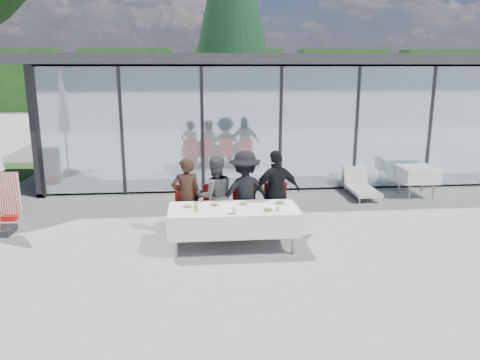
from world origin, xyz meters
name	(u,v)px	position (x,y,z in m)	size (l,w,h in m)	color
ground	(260,254)	(0.00, 0.00, 0.00)	(90.00, 90.00, 0.00)	gray
pavilion	(288,97)	(2.00, 8.16, 2.15)	(14.80, 8.80, 3.44)	gray
treeline	(183,80)	(-2.00, 28.00, 2.20)	(62.50, 2.00, 4.40)	#153611
dining_table	(234,220)	(-0.44, 0.31, 0.54)	(2.26, 0.96, 0.75)	white
diner_a	(186,197)	(-1.27, 1.03, 0.76)	(0.56, 0.56, 1.53)	#311E16
diner_chair_a	(187,208)	(-1.27, 1.06, 0.54)	(0.44, 0.44, 0.97)	#BC0F0C
diner_b	(215,196)	(-0.73, 1.03, 0.77)	(0.75, 0.75, 1.54)	#444444
diner_chair_b	(215,207)	(-0.73, 1.06, 0.54)	(0.44, 0.44, 0.97)	#BC0F0C
diner_c	(245,193)	(-0.16, 1.03, 0.81)	(1.05, 1.05, 1.62)	black
diner_chair_c	(245,207)	(-0.16, 1.06, 0.54)	(0.44, 0.44, 0.97)	#BC0F0C
diner_d	(276,192)	(0.44, 1.03, 0.81)	(0.95, 0.95, 1.63)	black
diner_chair_d	(276,206)	(0.44, 1.06, 0.54)	(0.44, 0.44, 0.97)	#BC0F0C
plate_a	(188,206)	(-1.23, 0.39, 0.78)	(0.25, 0.25, 0.07)	white
plate_b	(214,205)	(-0.76, 0.44, 0.78)	(0.25, 0.25, 0.07)	white
plate_c	(243,204)	(-0.25, 0.47, 0.78)	(0.25, 0.25, 0.07)	white
plate_d	(280,203)	(0.41, 0.46, 0.78)	(0.25, 0.25, 0.07)	white
plate_extra	(268,210)	(0.13, 0.05, 0.78)	(0.25, 0.25, 0.07)	white
juice_bottle	(196,207)	(-1.09, 0.15, 0.83)	(0.06, 0.06, 0.16)	#8CB44B
drinking_glasses	(256,209)	(-0.08, 0.06, 0.80)	(0.81, 0.12, 0.10)	silver
folded_eyeglasses	(232,214)	(-0.50, -0.05, 0.76)	(0.14, 0.03, 0.01)	black
spare_table_right	(417,174)	(4.36, 3.35, 0.55)	(0.86, 0.86, 0.74)	white
spare_chair_b	(430,167)	(5.16, 4.26, 0.54)	(0.55, 0.55, 0.97)	#BC0F0C
lounger	(360,185)	(3.00, 3.56, 0.26)	(0.61, 1.34, 0.72)	silver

